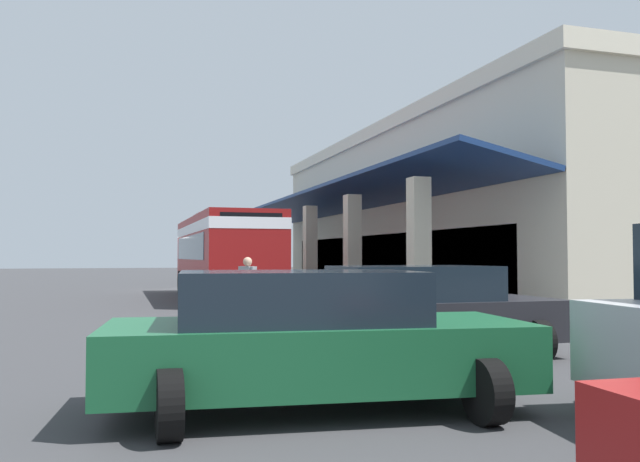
{
  "coord_description": "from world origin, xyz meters",
  "views": [
    {
      "loc": [
        31.4,
        -3.2,
        1.63
      ],
      "look_at": [
        9.51,
        3.56,
        2.51
      ],
      "focal_mm": 36.46,
      "sensor_mm": 36.0,
      "label": 1
    }
  ],
  "objects_px": {
    "pedestrian": "(247,287)",
    "transit_bus": "(223,250)",
    "parked_sedan_charcoal": "(421,311)",
    "potted_palm": "(271,273)",
    "parked_sedan_green": "(312,339)"
  },
  "relations": [
    {
      "from": "parked_sedan_charcoal",
      "to": "pedestrian",
      "type": "xyz_separation_m",
      "value": [
        -5.56,
        -1.77,
        0.14
      ]
    },
    {
      "from": "parked_sedan_green",
      "to": "potted_palm",
      "type": "xyz_separation_m",
      "value": [
        -26.63,
        5.62,
        -0.04
      ]
    },
    {
      "from": "pedestrian",
      "to": "transit_bus",
      "type": "bearing_deg",
      "value": 174.57
    },
    {
      "from": "potted_palm",
      "to": "parked_sedan_green",
      "type": "bearing_deg",
      "value": -11.92
    },
    {
      "from": "parked_sedan_green",
      "to": "parked_sedan_charcoal",
      "type": "relative_size",
      "value": 1.04
    },
    {
      "from": "parked_sedan_green",
      "to": "potted_palm",
      "type": "height_order",
      "value": "potted_palm"
    },
    {
      "from": "parked_sedan_charcoal",
      "to": "potted_palm",
      "type": "xyz_separation_m",
      "value": [
        -23.75,
        2.95,
        -0.04
      ]
    },
    {
      "from": "parked_sedan_green",
      "to": "pedestrian",
      "type": "bearing_deg",
      "value": 173.86
    },
    {
      "from": "transit_bus",
      "to": "pedestrian",
      "type": "xyz_separation_m",
      "value": [
        10.05,
        -0.96,
        -0.96
      ]
    },
    {
      "from": "parked_sedan_charcoal",
      "to": "potted_palm",
      "type": "distance_m",
      "value": 23.93
    },
    {
      "from": "parked_sedan_green",
      "to": "transit_bus",
      "type": "bearing_deg",
      "value": 174.24
    },
    {
      "from": "parked_sedan_charcoal",
      "to": "transit_bus",
      "type": "bearing_deg",
      "value": -177.03
    },
    {
      "from": "parked_sedan_charcoal",
      "to": "potted_palm",
      "type": "relative_size",
      "value": 1.54
    },
    {
      "from": "parked_sedan_green",
      "to": "pedestrian",
      "type": "relative_size",
      "value": 2.85
    },
    {
      "from": "transit_bus",
      "to": "parked_sedan_charcoal",
      "type": "distance_m",
      "value": 15.67
    }
  ]
}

